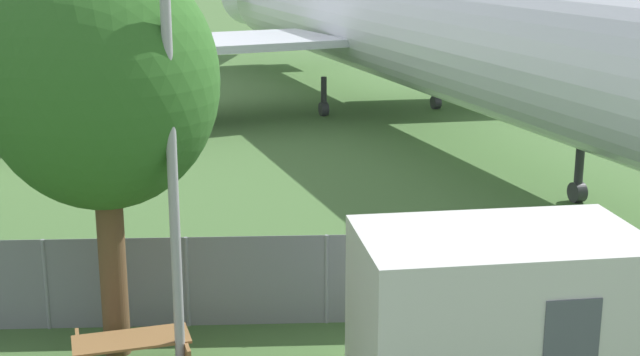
# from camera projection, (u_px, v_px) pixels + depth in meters

# --- Properties ---
(perimeter_fence) EXTENTS (56.07, 0.07, 1.72)m
(perimeter_fence) POSITION_uv_depth(u_px,v_px,m) (187.00, 282.00, 16.24)
(perimeter_fence) COLOR gray
(perimeter_fence) RESTS_ON ground
(airplane) EXTENTS (38.10, 46.66, 12.15)m
(airplane) POSITION_uv_depth(u_px,v_px,m) (396.00, 27.00, 35.13)
(airplane) COLOR silver
(airplane) RESTS_ON ground
(portable_cabin) EXTENTS (4.60, 3.00, 2.54)m
(portable_cabin) POSITION_uv_depth(u_px,v_px,m) (497.00, 311.00, 13.94)
(portable_cabin) COLOR silver
(portable_cabin) RESTS_ON ground
(picnic_bench_open_grass) EXTENTS (2.12, 1.80, 0.76)m
(picnic_bench_open_grass) POSITION_uv_depth(u_px,v_px,m) (132.00, 355.00, 14.22)
(picnic_bench_open_grass) COLOR brown
(picnic_bench_open_grass) RESTS_ON ground
(tree_left_of_cabin) EXTENTS (3.79, 3.79, 6.81)m
(tree_left_of_cabin) POSITION_uv_depth(u_px,v_px,m) (101.00, 83.00, 14.19)
(tree_left_of_cabin) COLOR brown
(tree_left_of_cabin) RESTS_ON ground
(light_mast) EXTENTS (0.44, 0.44, 8.53)m
(light_mast) POSITION_uv_depth(u_px,v_px,m) (168.00, 63.00, 12.91)
(light_mast) COLOR #99999E
(light_mast) RESTS_ON ground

